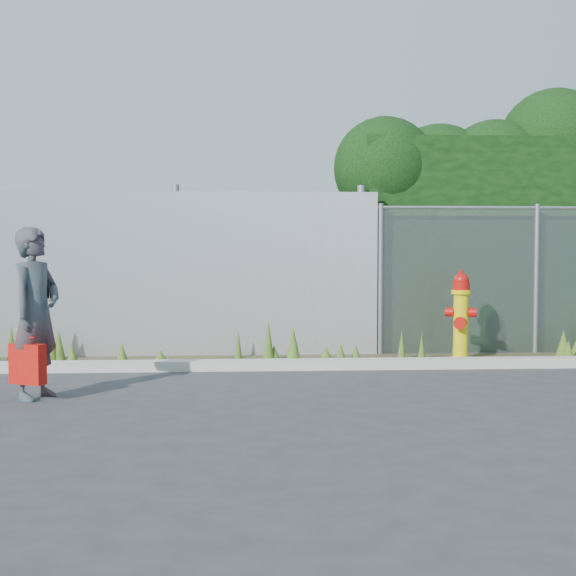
{
  "coord_description": "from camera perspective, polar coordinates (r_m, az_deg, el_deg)",
  "views": [
    {
      "loc": [
        -0.87,
        -7.7,
        1.48
      ],
      "look_at": [
        -0.3,
        1.4,
        1.0
      ],
      "focal_mm": 50.0,
      "sensor_mm": 36.0,
      "label": 1
    }
  ],
  "objects": [
    {
      "name": "ground",
      "position": [
        7.89,
        2.83,
        -7.8
      ],
      "size": [
        80.0,
        80.0,
        0.0
      ],
      "primitive_type": "plane",
      "color": "#323235",
      "rests_on": "ground"
    },
    {
      "name": "curb",
      "position": [
        9.65,
        1.64,
        -5.45
      ],
      "size": [
        16.0,
        0.22,
        0.12
      ],
      "primitive_type": "cube",
      "color": "#AFAB9E",
      "rests_on": "ground"
    },
    {
      "name": "weed_strip",
      "position": [
        10.27,
        2.15,
        -4.49
      ],
      "size": [
        16.0,
        1.24,
        0.55
      ],
      "color": "#3E3823",
      "rests_on": "ground"
    },
    {
      "name": "corrugated_fence",
      "position": [
        10.98,
        -16.08,
        0.92
      ],
      "size": [
        8.5,
        0.21,
        2.3
      ],
      "color": "#BBBCC2",
      "rests_on": "ground"
    },
    {
      "name": "fire_hydrant",
      "position": [
        10.39,
        12.2,
        -2.09
      ],
      "size": [
        0.39,
        0.35,
        1.17
      ],
      "rotation": [
        0.0,
        0.0,
        -0.34
      ],
      "color": "yellow",
      "rests_on": "ground"
    },
    {
      "name": "woman",
      "position": [
        8.11,
        -17.49,
        -1.72
      ],
      "size": [
        0.61,
        0.71,
        1.66
      ],
      "primitive_type": "imported",
      "rotation": [
        0.0,
        0.0,
        1.16
      ],
      "color": "#106568",
      "rests_on": "ground"
    },
    {
      "name": "red_tote_bag",
      "position": [
        8.0,
        -18.03,
        -5.16
      ],
      "size": [
        0.35,
        0.13,
        0.45
      ],
      "rotation": [
        0.0,
        0.0,
        -0.43
      ],
      "color": "red"
    },
    {
      "name": "black_shoulder_bag",
      "position": [
        8.22,
        -17.5,
        -0.1
      ],
      "size": [
        0.24,
        0.1,
        0.18
      ],
      "rotation": [
        0.0,
        0.0,
        -0.39
      ],
      "color": "black"
    }
  ]
}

